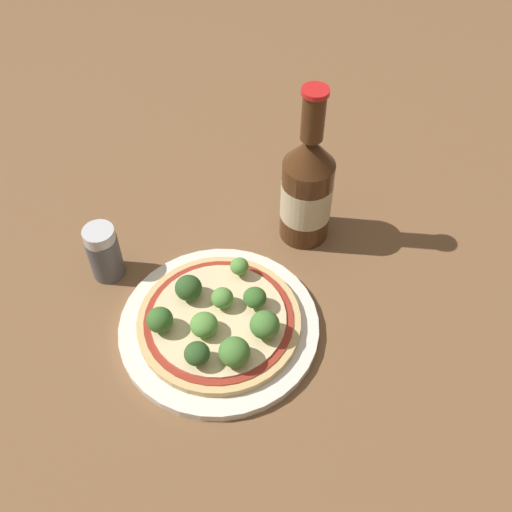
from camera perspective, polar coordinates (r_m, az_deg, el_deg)
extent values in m
plane|color=brown|center=(0.73, -2.39, -7.29)|extent=(3.00, 3.00, 0.00)
cylinder|color=silver|center=(0.73, -3.55, -6.77)|extent=(0.24, 0.24, 0.01)
cylinder|color=tan|center=(0.72, -3.51, -6.17)|extent=(0.20, 0.20, 0.01)
cylinder|color=maroon|center=(0.72, -3.53, -5.91)|extent=(0.18, 0.18, 0.00)
cylinder|color=beige|center=(0.72, -3.54, -5.85)|extent=(0.16, 0.16, 0.00)
cylinder|color=#6B8E51|center=(0.68, -5.57, -9.75)|extent=(0.01, 0.01, 0.01)
ellipsoid|color=#2D5123|center=(0.67, -5.64, -9.23)|extent=(0.03, 0.03, 0.02)
cylinder|color=#6B8E51|center=(0.70, 0.82, -7.20)|extent=(0.01, 0.01, 0.01)
ellipsoid|color=#477A33|center=(0.68, 0.84, -6.56)|extent=(0.03, 0.03, 0.03)
cylinder|color=#6B8E51|center=(0.70, -4.92, -7.02)|extent=(0.01, 0.01, 0.01)
ellipsoid|color=#568E3D|center=(0.69, -4.98, -6.54)|extent=(0.03, 0.03, 0.03)
cylinder|color=#6B8E51|center=(0.72, -0.11, -4.54)|extent=(0.01, 0.01, 0.01)
ellipsoid|color=#386628|center=(0.71, -0.12, -3.97)|extent=(0.03, 0.03, 0.02)
cylinder|color=#6B8E51|center=(0.73, -6.36, -3.64)|extent=(0.01, 0.01, 0.01)
ellipsoid|color=#2D5123|center=(0.72, -6.45, -3.03)|extent=(0.03, 0.03, 0.03)
cylinder|color=#6B8E51|center=(0.71, -9.03, -6.60)|extent=(0.01, 0.01, 0.01)
ellipsoid|color=#386628|center=(0.70, -9.15, -6.02)|extent=(0.03, 0.03, 0.03)
cylinder|color=#6B8E51|center=(0.72, -3.20, -4.50)|extent=(0.01, 0.01, 0.01)
ellipsoid|color=#568E3D|center=(0.71, -3.23, -4.00)|extent=(0.03, 0.03, 0.02)
cylinder|color=#6B8E51|center=(0.68, -2.05, -9.66)|extent=(0.01, 0.01, 0.01)
ellipsoid|color=#477A33|center=(0.67, -2.07, -9.12)|extent=(0.04, 0.04, 0.03)
cylinder|color=#6B8E51|center=(0.75, -1.57, -1.50)|extent=(0.01, 0.01, 0.01)
ellipsoid|color=#568E3D|center=(0.74, -1.59, -0.97)|extent=(0.02, 0.02, 0.02)
cylinder|color=#472814|center=(0.79, 4.78, 5.33)|extent=(0.07, 0.07, 0.12)
cylinder|color=#C6B793|center=(0.79, 4.79, 5.46)|extent=(0.07, 0.07, 0.06)
cone|color=#472814|center=(0.74, 5.19, 9.90)|extent=(0.07, 0.07, 0.04)
cylinder|color=#472814|center=(0.71, 5.48, 13.08)|extent=(0.03, 0.03, 0.06)
cylinder|color=red|center=(0.69, 5.69, 15.33)|extent=(0.03, 0.03, 0.01)
cylinder|color=#4C4C51|center=(0.79, -14.18, -0.03)|extent=(0.04, 0.04, 0.06)
cylinder|color=silver|center=(0.76, -14.74, 1.94)|extent=(0.04, 0.04, 0.02)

